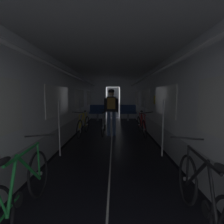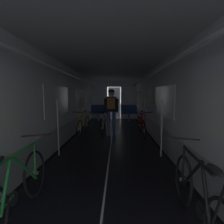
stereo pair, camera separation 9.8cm
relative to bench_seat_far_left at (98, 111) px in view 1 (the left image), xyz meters
The scene contains 10 objects.
ground_plane 8.14m from the bench_seat_far_left, 83.62° to the right, with size 60.00×60.00×0.00m, color black.
train_car_shell 4.70m from the bench_seat_far_left, 78.60° to the right, with size 3.14×12.34×2.57m.
bench_seat_far_left is the anchor object (origin of this frame).
bench_seat_far_right 1.80m from the bench_seat_far_left, ahead, with size 0.98×0.51×0.95m.
bicycle_green 8.18m from the bench_seat_far_left, 90.84° to the right, with size 0.44×1.69×0.95m.
bicycle_red 4.29m from the bench_seat_far_left, 62.00° to the right, with size 0.44×1.69×0.95m.
bicycle_black 8.55m from the bench_seat_far_left, 76.70° to the right, with size 0.44×1.69×0.94m.
bicycle_yellow 3.79m from the bench_seat_far_left, 92.59° to the right, with size 0.44×1.69×0.94m.
person_cyclist_aisle 3.97m from the bench_seat_far_left, 77.09° to the right, with size 0.53×0.39×1.73m.
bicycle_silver_in_aisle 3.63m from the bench_seat_far_left, 80.83° to the right, with size 0.44×1.69×0.94m.
Camera 1 is at (0.08, -2.03, 1.50)m, focal length 27.42 mm.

